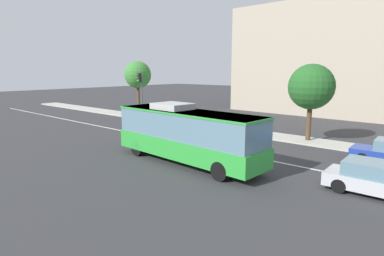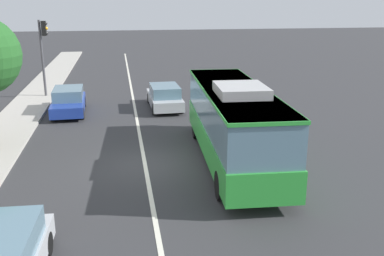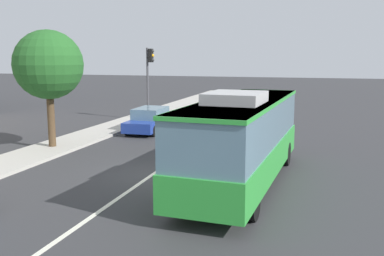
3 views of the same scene
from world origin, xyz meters
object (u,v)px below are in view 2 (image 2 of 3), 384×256
(sedan_blue, at_px, (69,101))
(traffic_light_near_corner, at_px, (43,45))
(sedan_silver_ahead, at_px, (165,97))
(transit_bus, at_px, (234,120))

(sedan_blue, height_order, traffic_light_near_corner, traffic_light_near_corner)
(traffic_light_near_corner, bearing_deg, sedan_silver_ahead, -26.65)
(transit_bus, relative_size, sedan_silver_ahead, 2.23)
(transit_bus, bearing_deg, sedan_silver_ahead, 13.50)
(transit_bus, xyz_separation_m, traffic_light_near_corner, (14.10, 9.34, 1.75))
(sedan_silver_ahead, height_order, traffic_light_near_corner, traffic_light_near_corner)
(sedan_blue, relative_size, traffic_light_near_corner, 0.88)
(sedan_blue, height_order, sedan_silver_ahead, same)
(transit_bus, xyz_separation_m, sedan_silver_ahead, (9.69, 1.77, -1.09))
(transit_bus, distance_m, sedan_silver_ahead, 9.91)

